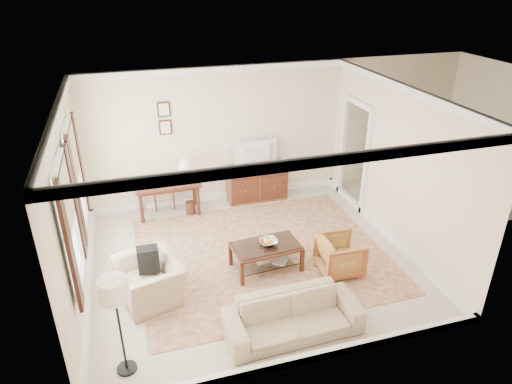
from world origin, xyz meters
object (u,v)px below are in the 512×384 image
coffee_table (266,250)px  sofa (293,311)px  club_armchair (150,274)px  striped_armchair (340,254)px  writing_desk (168,188)px  tv (257,146)px  sideboard (257,182)px

coffee_table → sofa: (-0.11, -1.56, 0.01)m
club_armchair → striped_armchair: bearing=71.3°
writing_desk → sofa: 4.17m
writing_desk → coffee_table: (1.33, -2.42, -0.23)m
tv → coffee_table: 2.76m
sofa → writing_desk: bearing=105.8°
sideboard → striped_armchair: 3.05m
tv → club_armchair: 3.84m
sofa → striped_armchair: bearing=40.4°
writing_desk → club_armchair: 2.72m
writing_desk → sideboard: size_ratio=1.00×
coffee_table → club_armchair: club_armchair is taller
writing_desk → coffee_table: bearing=-61.2°
tv → sideboard: bearing=-90.0°
club_armchair → sofa: bearing=38.9°
striped_armchair → sofa: bearing=134.3°
tv → coffee_table: bearing=76.6°
striped_armchair → sofa: sofa is taller
writing_desk → sideboard: bearing=4.3°
writing_desk → sofa: (1.23, -3.98, -0.22)m
writing_desk → coffee_table: 2.77m
coffee_table → sideboard: bearing=76.7°
writing_desk → club_armchair: bearing=-102.7°
club_armchair → coffee_table: bearing=81.8°
writing_desk → tv: (1.94, 0.13, 0.64)m
striped_armchair → club_armchair: 3.09m
sideboard → tv: size_ratio=1.45×
striped_armchair → sofa: 1.69m
tv → club_armchair: tv is taller
sideboard → sofa: sideboard is taller
sideboard → tv: tv is taller
sofa → sideboard: bearing=78.9°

